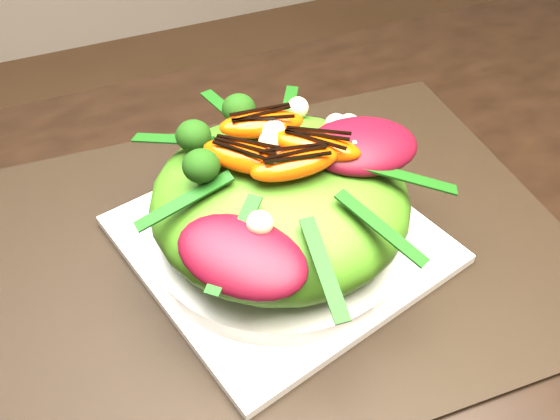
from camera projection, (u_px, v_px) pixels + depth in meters
name	position (u px, v px, depth m)	size (l,w,h in m)	color
dining_table	(305.00, 392.00, 0.45)	(1.60, 0.90, 0.75)	black
placemat	(280.00, 244.00, 0.53)	(0.50, 0.38, 0.00)	black
plate_base	(280.00, 239.00, 0.52)	(0.24, 0.24, 0.01)	white
salad_bowl	(280.00, 229.00, 0.51)	(0.23, 0.23, 0.02)	silver
lettuce_mound	(280.00, 199.00, 0.49)	(0.21, 0.21, 0.08)	#3F7215
radicchio_leaf	(363.00, 146.00, 0.47)	(0.10, 0.06, 0.02)	#450712
orange_segment	(248.00, 137.00, 0.47)	(0.07, 0.03, 0.02)	#D33503
broccoli_floret	(185.00, 158.00, 0.45)	(0.04, 0.04, 0.04)	#0F3409
macadamia_nut	(349.00, 192.00, 0.43)	(0.02, 0.02, 0.02)	#C0B187
balsamic_drizzle	(248.00, 126.00, 0.46)	(0.04, 0.00, 0.00)	black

